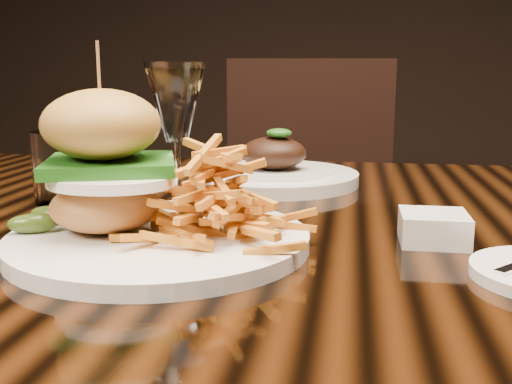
# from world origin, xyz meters

# --- Properties ---
(dining_table) EXTENTS (1.60, 0.90, 0.75)m
(dining_table) POSITION_xyz_m (0.00, 0.00, 0.67)
(dining_table) COLOR black
(dining_table) RESTS_ON ground
(burger_plate) EXTENTS (0.29, 0.29, 0.20)m
(burger_plate) POSITION_xyz_m (-0.16, -0.14, 0.80)
(burger_plate) COLOR white
(burger_plate) RESTS_ON dining_table
(ramekin) EXTENTS (0.08, 0.08, 0.03)m
(ramekin) POSITION_xyz_m (0.11, -0.08, 0.77)
(ramekin) COLOR white
(ramekin) RESTS_ON dining_table
(wine_glass) EXTENTS (0.07, 0.07, 0.18)m
(wine_glass) POSITION_xyz_m (-0.16, -0.07, 0.88)
(wine_glass) COLOR white
(wine_glass) RESTS_ON dining_table
(water_tumbler) EXTENTS (0.07, 0.07, 0.09)m
(water_tumbler) POSITION_xyz_m (-0.35, 0.04, 0.80)
(water_tumbler) COLOR white
(water_tumbler) RESTS_ON dining_table
(far_dish) EXTENTS (0.26, 0.26, 0.08)m
(far_dish) POSITION_xyz_m (-0.09, 0.21, 0.77)
(far_dish) COLOR white
(far_dish) RESTS_ON dining_table
(chair_far) EXTENTS (0.51, 0.52, 0.95)m
(chair_far) POSITION_xyz_m (-0.08, 0.89, 0.54)
(chair_far) COLOR black
(chair_far) RESTS_ON ground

